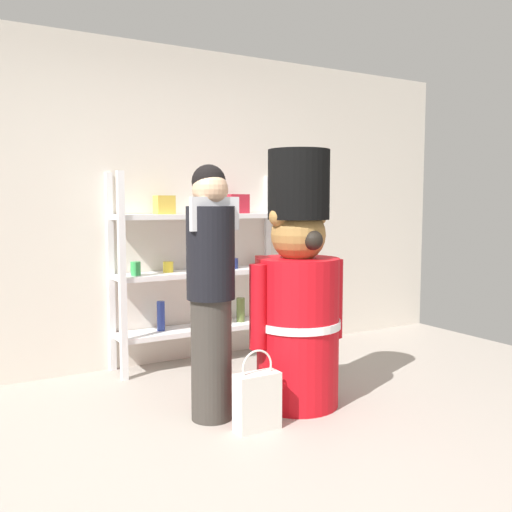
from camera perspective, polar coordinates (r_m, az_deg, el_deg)
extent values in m
plane|color=#9E9389|center=(3.04, 2.75, -20.66)|extent=(6.40, 6.40, 0.00)
cube|color=silver|center=(4.73, -11.98, 4.87)|extent=(6.40, 0.12, 2.60)
cube|color=white|center=(4.34, -13.25, -2.05)|extent=(0.05, 0.05, 1.57)
cube|color=white|center=(4.96, 2.94, -0.99)|extent=(0.05, 0.05, 1.57)
cube|color=white|center=(4.62, -14.35, -1.62)|extent=(0.05, 0.05, 1.57)
cube|color=white|center=(5.21, 1.12, -0.67)|extent=(0.05, 0.05, 1.57)
cube|color=white|center=(4.82, -5.35, -7.23)|extent=(1.45, 0.30, 0.04)
cube|color=white|center=(4.74, -5.40, -1.69)|extent=(1.45, 0.30, 0.04)
cube|color=white|center=(4.70, -5.45, 4.00)|extent=(1.45, 0.30, 0.04)
cylinder|color=green|center=(4.49, -11.97, -1.24)|extent=(0.08, 0.08, 0.11)
cylinder|color=yellow|center=(4.64, -8.79, -1.09)|extent=(0.08, 0.08, 0.09)
cylinder|color=blue|center=(4.76, -5.57, -0.80)|extent=(0.08, 0.08, 0.10)
cylinder|color=navy|center=(4.85, -2.23, -0.74)|extent=(0.07, 0.07, 0.09)
cylinder|color=red|center=(5.03, 0.43, -0.48)|extent=(0.10, 0.10, 0.09)
cylinder|color=navy|center=(4.67, -9.51, -5.95)|extent=(0.06, 0.06, 0.24)
cylinder|color=#596B33|center=(4.95, -1.55, -5.39)|extent=(0.07, 0.07, 0.21)
cube|color=gold|center=(4.57, -9.17, 5.09)|extent=(0.15, 0.12, 0.15)
cube|color=#B21E2D|center=(4.85, -1.96, 5.25)|extent=(0.18, 0.14, 0.16)
cylinder|color=red|center=(3.77, 4.20, -7.59)|extent=(0.54, 0.54, 0.98)
cylinder|color=white|center=(3.76, 4.20, -6.73)|extent=(0.56, 0.56, 0.05)
sphere|color=olive|center=(3.68, 4.27, 2.15)|extent=(0.36, 0.36, 0.36)
sphere|color=olive|center=(3.59, 2.29, 3.92)|extent=(0.12, 0.12, 0.12)
sphere|color=olive|center=(3.77, 6.18, 3.97)|extent=(0.12, 0.12, 0.12)
cylinder|color=black|center=(3.68, 4.30, 7.13)|extent=(0.40, 0.40, 0.44)
cylinder|color=red|center=(3.57, 0.21, -5.12)|extent=(0.11, 0.11, 0.54)
cylinder|color=red|center=(3.91, 7.88, -4.24)|extent=(0.11, 0.11, 0.54)
sphere|color=black|center=(3.55, 5.74, 1.58)|extent=(0.12, 0.12, 0.12)
cylinder|color=#38332D|center=(3.56, -4.49, -10.26)|extent=(0.25, 0.25, 0.75)
cylinder|color=black|center=(3.44, -4.57, 0.33)|extent=(0.29, 0.29, 0.56)
sphere|color=tan|center=(3.43, -4.62, 6.64)|extent=(0.22, 0.22, 0.22)
cube|color=silver|center=(3.37, -4.16, 4.24)|extent=(0.31, 0.04, 0.20)
sphere|color=black|center=(3.44, -4.77, 7.44)|extent=(0.21, 0.21, 0.21)
cube|color=silver|center=(3.44, 0.12, -14.38)|extent=(0.27, 0.12, 0.34)
torus|color=silver|center=(3.38, 0.12, -11.02)|extent=(0.20, 0.01, 0.20)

